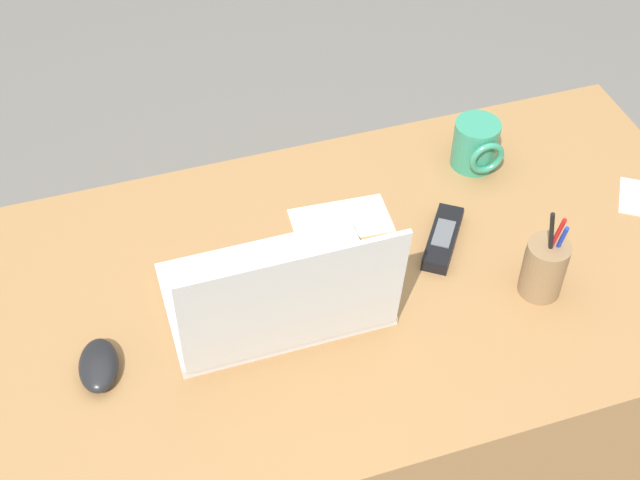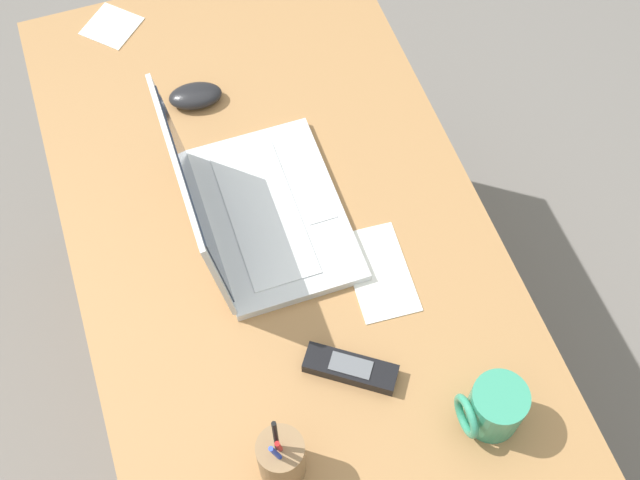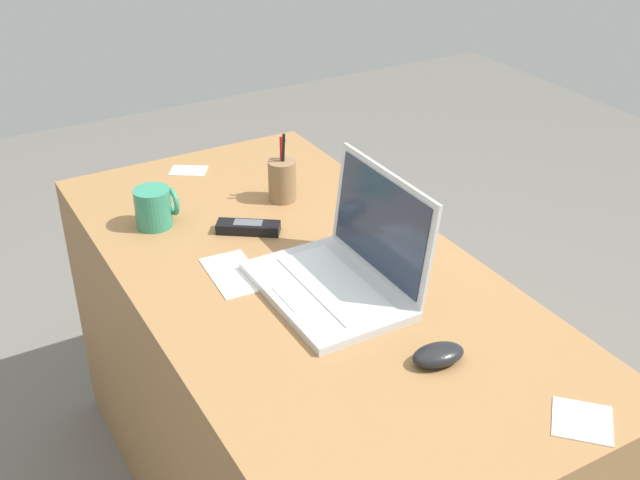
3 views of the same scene
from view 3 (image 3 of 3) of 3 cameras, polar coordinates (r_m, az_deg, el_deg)
name	(u,v)px [view 3 (image 3 of 3)]	position (r m, az deg, el deg)	size (l,w,h in m)	color
desk	(304,404)	(1.91, -1.16, -11.70)	(1.40, 0.70, 0.74)	#9E7042
laptop	(344,268)	(1.60, 1.72, -2.04)	(0.34, 0.26, 0.24)	silver
computer_mouse	(438,355)	(1.44, 8.49, -8.16)	(0.06, 0.10, 0.03)	black
coffee_mug_white	(155,207)	(1.88, -11.81, 2.32)	(0.08, 0.10, 0.09)	#338C6B
cordless_phone	(248,227)	(1.83, -5.18, 0.91)	(0.12, 0.14, 0.03)	black
pen_holder	(282,180)	(1.95, -2.73, 4.34)	(0.07, 0.07, 0.18)	olive
paper_note_near_laptop	(582,421)	(1.39, 18.34, -12.25)	(0.10, 0.10, 0.00)	white
paper_note_left	(189,171)	(2.15, -9.43, 4.94)	(0.06, 0.09, 0.00)	white
paper_note_right	(234,274)	(1.68, -6.24, -2.42)	(0.17, 0.10, 0.00)	white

